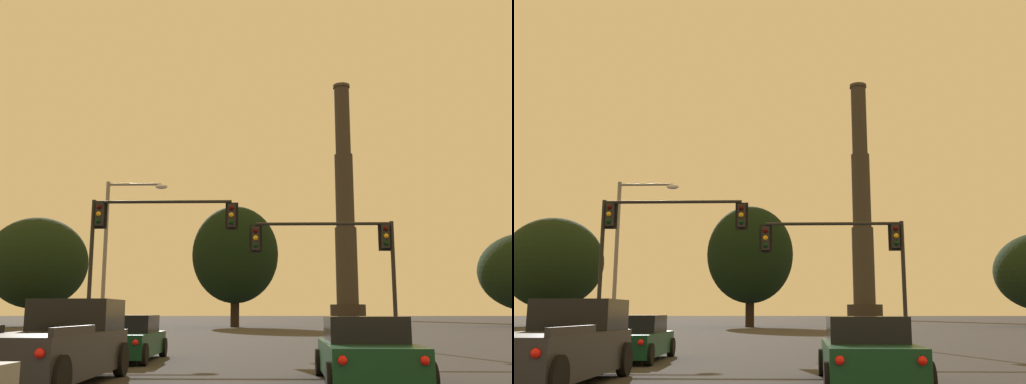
% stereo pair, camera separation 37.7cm
% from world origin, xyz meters
% --- Properties ---
extents(pickup_truck_left_lane_second, '(2.21, 5.51, 1.82)m').
position_xyz_m(pickup_truck_left_lane_second, '(-3.36, 12.41, 0.80)').
color(pickup_truck_left_lane_second, '#232328').
rests_on(pickup_truck_left_lane_second, ground_plane).
extents(sedan_left_lane_front, '(2.10, 4.75, 1.43)m').
position_xyz_m(sedan_left_lane_front, '(-3.38, 19.07, 0.67)').
color(sedan_left_lane_front, '#0F3823').
rests_on(sedan_left_lane_front, ground_plane).
extents(sedan_right_lane_second, '(2.08, 4.74, 1.43)m').
position_xyz_m(sedan_right_lane_second, '(3.28, 12.72, 0.67)').
color(sedan_right_lane_second, '#0F3823').
rests_on(sedan_right_lane_second, ground_plane).
extents(traffic_light_overhead_right, '(6.52, 0.50, 5.49)m').
position_xyz_m(traffic_light_overhead_right, '(4.42, 25.81, 4.24)').
color(traffic_light_overhead_right, black).
rests_on(traffic_light_overhead_right, ground_plane).
extents(traffic_light_overhead_left, '(6.74, 0.50, 6.52)m').
position_xyz_m(traffic_light_overhead_left, '(-4.59, 25.84, 5.03)').
color(traffic_light_overhead_left, black).
rests_on(traffic_light_overhead_left, ground_plane).
extents(street_lamp, '(3.24, 0.36, 8.28)m').
position_xyz_m(street_lamp, '(-6.79, 30.00, 5.11)').
color(street_lamp, slate).
rests_on(street_lamp, ground_plane).
extents(smokestack, '(7.90, 7.90, 55.08)m').
position_xyz_m(smokestack, '(18.34, 135.52, 21.57)').
color(smokestack, '#2B2722').
rests_on(smokestack, ground_plane).
extents(treeline_far_right, '(9.33, 8.40, 12.98)m').
position_xyz_m(treeline_far_right, '(-2.63, 64.36, 7.71)').
color(treeline_far_right, black).
rests_on(treeline_far_right, ground_plane).
extents(treeline_left_mid, '(11.84, 10.66, 12.66)m').
position_xyz_m(treeline_left_mid, '(-26.38, 69.60, 7.28)').
color(treeline_left_mid, black).
rests_on(treeline_left_mid, ground_plane).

